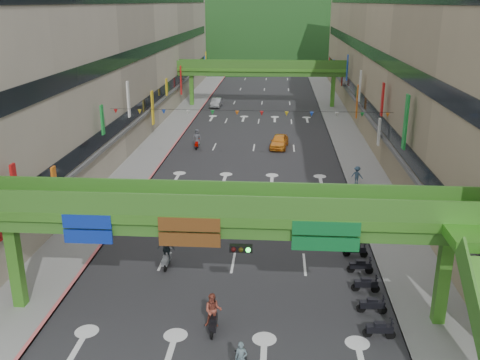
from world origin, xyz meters
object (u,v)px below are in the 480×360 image
(scooter_rider_mid, at_px, (213,313))
(car_yellow, at_px, (279,141))
(overpass_near, at_px, (241,230))
(pedestrian_red, at_px, (368,202))
(car_silver, at_px, (216,103))

(scooter_rider_mid, bearing_deg, car_yellow, 84.88)
(overpass_near, relative_size, pedestrian_red, 18.13)
(car_silver, distance_m, car_yellow, 25.98)
(scooter_rider_mid, bearing_deg, pedestrian_red, 59.09)
(pedestrian_red, bearing_deg, car_yellow, 101.39)
(car_yellow, distance_m, pedestrian_red, 19.93)
(scooter_rider_mid, bearing_deg, car_silver, 96.35)
(overpass_near, distance_m, scooter_rider_mid, 4.40)
(pedestrian_red, bearing_deg, scooter_rider_mid, -129.96)
(scooter_rider_mid, height_order, car_yellow, scooter_rider_mid)
(car_yellow, bearing_deg, car_silver, 119.41)
(overpass_near, distance_m, car_silver, 59.43)
(scooter_rider_mid, xyz_separation_m, pedestrian_red, (10.16, 16.97, -0.34))
(scooter_rider_mid, distance_m, pedestrian_red, 19.78)
(overpass_near, xyz_separation_m, pedestrian_red, (8.87, 16.01, -4.43))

